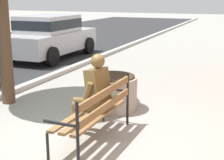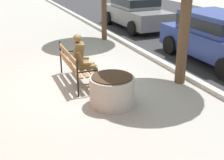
{
  "view_description": "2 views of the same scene",
  "coord_description": "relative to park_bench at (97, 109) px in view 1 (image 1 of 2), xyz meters",
  "views": [
    {
      "loc": [
        -4.35,
        -2.1,
        2.22
      ],
      "look_at": [
        1.53,
        0.34,
        0.6
      ],
      "focal_mm": 52.89,
      "sensor_mm": 36.0,
      "label": 1
    },
    {
      "loc": [
        7.16,
        -2.1,
        3.09
      ],
      "look_at": [
        1.53,
        0.34,
        0.6
      ],
      "focal_mm": 47.94,
      "sensor_mm": 36.0,
      "label": 2
    }
  ],
  "objects": [
    {
      "name": "concrete_planter",
      "position": [
        1.57,
        0.4,
        -0.2
      ],
      "size": [
        1.01,
        1.01,
        0.69
      ],
      "color": "#A8A399",
      "rests_on": "ground"
    },
    {
      "name": "park_bench",
      "position": [
        0.0,
        0.0,
        0.0
      ],
      "size": [
        1.81,
        0.57,
        0.95
      ],
      "color": "olive",
      "rests_on": "ground"
    },
    {
      "name": "parked_car_silver",
      "position": [
        5.96,
        4.67,
        0.3
      ],
      "size": [
        4.1,
        1.92,
        1.56
      ],
      "color": "#B7B7BC",
      "rests_on": "ground"
    },
    {
      "name": "ground_plane",
      "position": [
        0.04,
        0.06,
        -0.54
      ],
      "size": [
        80.0,
        80.0,
        0.0
      ],
      "primitive_type": "plane",
      "color": "#9E9B93"
    },
    {
      "name": "bronze_statue_seated",
      "position": [
        0.23,
        0.21,
        0.12
      ],
      "size": [
        0.75,
        0.8,
        1.37
      ],
      "color": "brown",
      "rests_on": "ground"
    }
  ]
}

